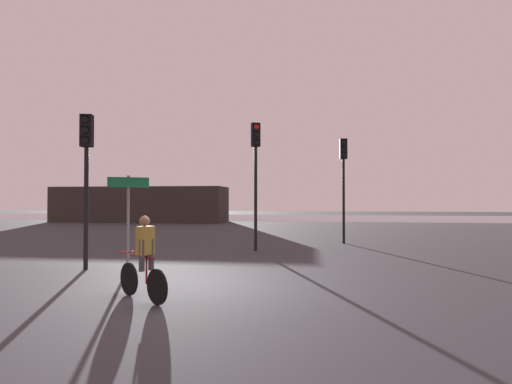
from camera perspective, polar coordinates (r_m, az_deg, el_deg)
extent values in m
plane|color=#333338|center=(9.22, -7.66, -13.18)|extent=(120.00, 120.00, 0.00)
cube|color=slate|center=(43.67, 4.86, -3.67)|extent=(80.00, 16.00, 0.01)
cube|color=#2D2823|center=(36.81, -16.18, -1.71)|extent=(15.15, 4.00, 3.07)
cylinder|color=black|center=(12.00, -23.11, -2.13)|extent=(0.12, 0.12, 3.40)
cube|color=black|center=(12.15, -23.03, 8.06)|extent=(0.36, 0.30, 0.90)
cylinder|color=black|center=(12.07, -23.23, 9.52)|extent=(0.19, 0.07, 0.19)
cube|color=black|center=(12.08, -23.26, 10.04)|extent=(0.21, 0.16, 0.02)
cylinder|color=black|center=(12.02, -23.24, 8.16)|extent=(0.19, 0.07, 0.19)
cube|color=black|center=(12.02, -23.27, 8.69)|extent=(0.21, 0.16, 0.02)
cylinder|color=black|center=(11.98, -23.25, 6.79)|extent=(0.19, 0.07, 0.19)
cube|color=black|center=(11.98, -23.28, 7.32)|extent=(0.21, 0.16, 0.02)
cylinder|color=black|center=(18.12, 12.40, -1.28)|extent=(0.12, 0.12, 3.75)
cube|color=black|center=(18.26, 12.37, 6.04)|extent=(0.34, 0.27, 0.90)
cylinder|color=black|center=(18.17, 12.44, 7.00)|extent=(0.19, 0.05, 0.19)
cube|color=black|center=(18.17, 12.45, 7.35)|extent=(0.20, 0.14, 0.02)
cylinder|color=black|center=(18.13, 12.45, 6.09)|extent=(0.19, 0.05, 0.19)
cube|color=black|center=(18.13, 12.46, 6.44)|extent=(0.20, 0.14, 0.02)
cylinder|color=black|center=(18.10, 12.45, 5.18)|extent=(0.19, 0.05, 0.19)
cube|color=black|center=(18.09, 12.46, 5.53)|extent=(0.20, 0.14, 0.02)
cylinder|color=black|center=(15.13, -0.05, -0.94)|extent=(0.12, 0.12, 3.96)
cube|color=black|center=(15.33, -0.05, 8.17)|extent=(0.39, 0.34, 0.90)
cylinder|color=red|center=(15.25, 0.08, 9.33)|extent=(0.19, 0.10, 0.19)
cube|color=black|center=(15.25, 0.10, 9.75)|extent=(0.22, 0.18, 0.02)
cylinder|color=black|center=(15.20, 0.08, 8.25)|extent=(0.19, 0.10, 0.19)
cube|color=black|center=(15.20, 0.10, 8.67)|extent=(0.22, 0.18, 0.02)
cylinder|color=black|center=(15.16, 0.08, 7.17)|extent=(0.19, 0.10, 0.19)
cube|color=black|center=(15.16, 0.10, 7.59)|extent=(0.22, 0.18, 0.02)
cylinder|color=slate|center=(11.59, -17.80, -4.17)|extent=(0.08, 0.08, 2.60)
cube|color=#116038|center=(11.53, -17.76, 1.33)|extent=(0.99, 0.54, 0.28)
cylinder|color=black|center=(8.61, -17.69, -11.75)|extent=(0.55, 0.42, 0.66)
cylinder|color=black|center=(7.72, -13.96, -13.02)|extent=(0.55, 0.42, 0.66)
cylinder|color=maroon|center=(8.08, -15.91, -8.88)|extent=(0.70, 0.53, 0.04)
cylinder|color=maroon|center=(7.99, -15.38, -10.61)|extent=(0.04, 0.04, 0.55)
cylinder|color=maroon|center=(8.49, -17.51, -8.15)|extent=(0.30, 0.39, 0.03)
cylinder|color=#3F3F47|center=(7.99, -14.74, -8.60)|extent=(0.11, 0.11, 0.60)
cylinder|color=#3F3F47|center=(7.90, -16.00, -8.69)|extent=(0.11, 0.11, 0.60)
cube|color=olive|center=(7.96, -15.54, -6.68)|extent=(0.34, 0.36, 0.54)
sphere|color=#846047|center=(7.96, -15.63, -4.01)|extent=(0.20, 0.20, 0.20)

